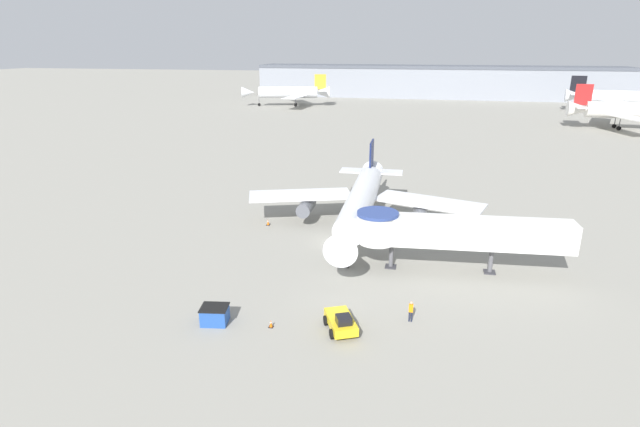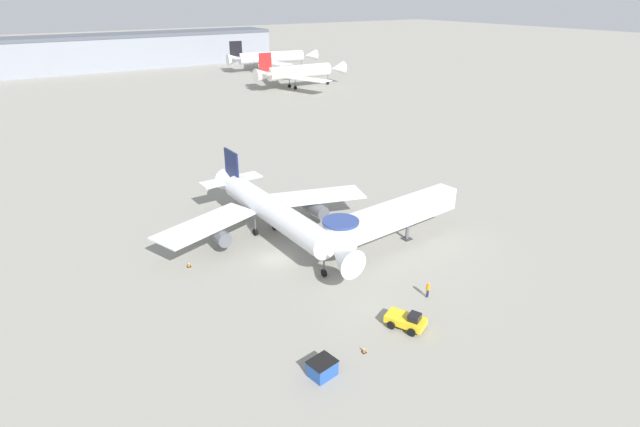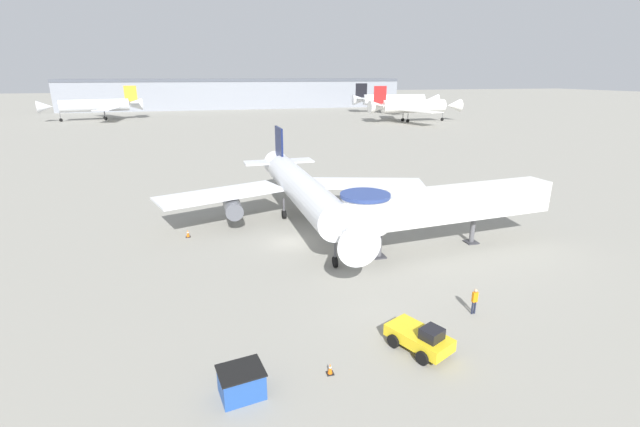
# 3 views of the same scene
# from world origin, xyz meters

# --- Properties ---
(ground_plane) EXTENTS (800.00, 800.00, 0.00)m
(ground_plane) POSITION_xyz_m (0.00, 0.00, 0.00)
(ground_plane) COLOR gray
(main_airplane) EXTENTS (29.68, 30.33, 8.82)m
(main_airplane) POSITION_xyz_m (2.23, 5.06, 3.75)
(main_airplane) COLOR silver
(main_airplane) RESTS_ON ground_plane
(jet_bridge) EXTENTS (20.67, 4.98, 5.80)m
(jet_bridge) POSITION_xyz_m (12.10, -4.90, 4.12)
(jet_bridge) COLOR silver
(jet_bridge) RESTS_ON ground_plane
(pushback_tug_yellow) EXTENTS (3.25, 4.12, 1.72)m
(pushback_tug_yellow) POSITION_xyz_m (3.97, -18.14, 0.78)
(pushback_tug_yellow) COLOR yellow
(pushback_tug_yellow) RESTS_ON ground_plane
(service_container_blue) EXTENTS (2.43, 2.15, 1.43)m
(service_container_blue) POSITION_xyz_m (-6.14, -19.19, 0.72)
(service_container_blue) COLOR #234C9E
(service_container_blue) RESTS_ON ground_plane
(traffic_cone_apron_front) EXTENTS (0.38, 0.38, 0.64)m
(traffic_cone_apron_front) POSITION_xyz_m (-1.55, -18.84, 0.30)
(traffic_cone_apron_front) COLOR black
(traffic_cone_apron_front) RESTS_ON ground_plane
(traffic_cone_port_wing) EXTENTS (0.45, 0.45, 0.74)m
(traffic_cone_port_wing) POSITION_xyz_m (-9.27, 3.84, 0.35)
(traffic_cone_port_wing) COLOR black
(traffic_cone_port_wing) RESTS_ON ground_plane
(traffic_cone_starboard_wing) EXTENTS (0.49, 0.49, 0.81)m
(traffic_cone_starboard_wing) POSITION_xyz_m (13.80, 3.82, 0.39)
(traffic_cone_starboard_wing) COLOR black
(traffic_cone_starboard_wing) RESTS_ON ground_plane
(ground_crew_marshaller) EXTENTS (0.35, 0.24, 1.81)m
(ground_crew_marshaller) POSITION_xyz_m (9.20, -15.55, 1.04)
(ground_crew_marshaller) COLOR #1E2338
(ground_crew_marshaller) RESTS_ON ground_plane
(background_jet_gold_tail) EXTENTS (32.37, 33.54, 11.42)m
(background_jet_gold_tail) POSITION_xyz_m (-42.32, 130.02, 4.99)
(background_jet_gold_tail) COLOR silver
(background_jet_gold_tail) RESTS_ON ground_plane
(background_jet_black_tail) EXTENTS (37.32, 36.80, 11.74)m
(background_jet_black_tail) POSITION_xyz_m (70.60, 135.27, 5.12)
(background_jet_black_tail) COLOR silver
(background_jet_black_tail) RESTS_ON ground_plane
(background_jet_red_tail) EXTENTS (32.94, 35.86, 11.65)m
(background_jet_red_tail) POSITION_xyz_m (60.31, 96.44, 5.08)
(background_jet_red_tail) COLOR white
(background_jet_red_tail) RESTS_ON ground_plane
(terminal_building) EXTENTS (152.83, 19.19, 13.35)m
(terminal_building) POSITION_xyz_m (10.06, 175.00, 6.69)
(terminal_building) COLOR gray
(terminal_building) RESTS_ON ground_plane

